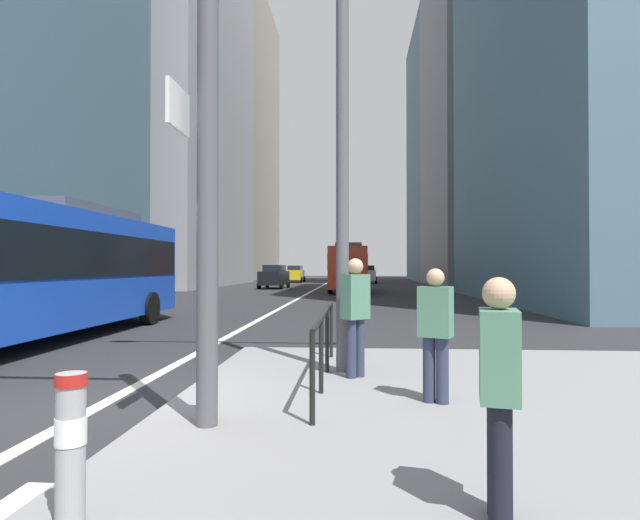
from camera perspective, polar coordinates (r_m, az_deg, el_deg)
name	(u,v)px	position (r m, az deg, el deg)	size (l,w,h in m)	color
ground_plane	(292,302)	(26.81, -3.02, -4.55)	(160.00, 160.00, 0.00)	#28282B
median_island	(578,433)	(6.22, 26.10, -16.47)	(9.00, 10.00, 0.15)	gray
lane_centre_line	(310,292)	(36.74, -1.12, -3.52)	(0.20, 80.00, 0.01)	beige
office_tower_left_mid	(159,18)	(58.78, -17.02, 23.72)	(13.93, 24.70, 52.21)	#9E9EA3
office_tower_left_far	(233,140)	(85.42, -9.40, 12.71)	(10.90, 25.82, 43.33)	gray
office_tower_right_mid	(499,56)	(57.04, 18.82, 20.12)	(13.02, 17.96, 44.14)	gray
office_tower_right_far	(459,155)	(74.66, 14.77, 10.90)	(12.27, 17.98, 33.68)	slate
city_bus_blue_oncoming	(38,264)	(14.12, -28.17, -0.39)	(2.76, 12.03, 3.40)	blue
city_bus_red_receding	(350,266)	(38.33, 3.23, -0.66)	(2.81, 10.98, 3.40)	red
car_oncoming_mid	(274,276)	(43.64, -4.97, -1.79)	(2.21, 4.59, 1.94)	black
car_receding_near	(368,274)	(57.83, 5.17, -1.53)	(2.18, 4.57, 1.94)	silver
car_receding_far	(357,273)	(64.72, 4.01, -1.45)	(2.14, 4.51, 1.94)	#232838
car_oncoming_far	(295,274)	(61.17, -2.72, -1.50)	(2.10, 4.17, 1.94)	gold
street_lamp_post	(342,43)	(8.94, 2.43, 22.40)	(5.50, 0.32, 8.00)	#56565B
bollard_left	(71,441)	(3.84, -25.33, -17.22)	(0.20, 0.20, 0.95)	#99999E
bollard_right	(206,374)	(5.90, -12.24, -11.93)	(0.20, 0.20, 0.85)	#99999E
pedestrian_railing	(324,330)	(7.51, 0.48, -7.62)	(0.06, 4.14, 0.98)	black
pedestrian_waiting	(499,387)	(3.66, 18.79, -12.81)	(0.31, 0.42, 1.55)	black
pedestrian_walking	(436,329)	(6.49, 12.37, -7.26)	(0.45, 0.38, 1.60)	#2D334C
pedestrian_far	(355,311)	(7.79, 3.84, -5.51)	(0.44, 0.43, 1.74)	#2D334C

